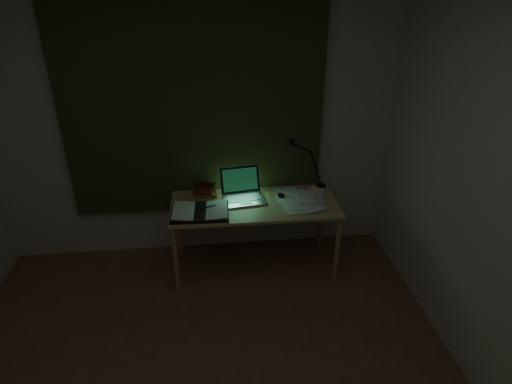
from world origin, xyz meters
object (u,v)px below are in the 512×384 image
(book_stack, at_px, (205,192))
(laptop, at_px, (244,188))
(open_textbook, at_px, (200,211))
(desk, at_px, (255,235))
(desk_lamp, at_px, (323,162))
(loose_papers, at_px, (300,198))

(book_stack, bearing_deg, laptop, -21.73)
(open_textbook, bearing_deg, laptop, 27.38)
(open_textbook, bearing_deg, desk, 17.33)
(open_textbook, distance_m, desk_lamp, 1.19)
(laptop, bearing_deg, open_textbook, -162.55)
(desk, xyz_separation_m, open_textbook, (-0.46, -0.13, 0.35))
(book_stack, relative_size, loose_papers, 0.59)
(open_textbook, relative_size, loose_papers, 1.28)
(loose_papers, xyz_separation_m, desk_lamp, (0.24, 0.22, 0.24))
(desk, relative_size, desk_lamp, 2.86)
(loose_papers, bearing_deg, desk_lamp, 42.54)
(loose_papers, bearing_deg, open_textbook, -169.72)
(desk, bearing_deg, open_textbook, -164.73)
(desk, distance_m, laptop, 0.46)
(laptop, height_order, loose_papers, laptop)
(laptop, xyz_separation_m, desk_lamp, (0.73, 0.20, 0.12))
(open_textbook, height_order, book_stack, book_stack)
(laptop, distance_m, open_textbook, 0.43)
(desk, height_order, loose_papers, loose_papers)
(laptop, height_order, book_stack, laptop)
(desk, xyz_separation_m, loose_papers, (0.40, 0.03, 0.34))
(desk, distance_m, desk_lamp, 0.90)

